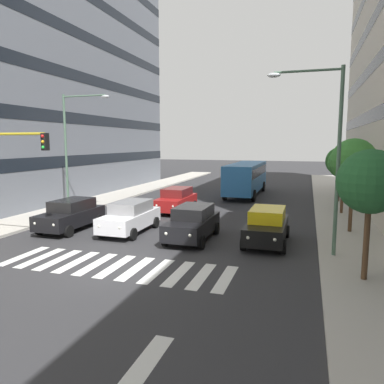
{
  "coord_description": "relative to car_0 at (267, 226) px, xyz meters",
  "views": [
    {
      "loc": [
        -7.18,
        12.51,
        4.9
      ],
      "look_at": [
        -1.36,
        -5.86,
        2.31
      ],
      "focal_mm": 34.19,
      "sensor_mm": 36.0,
      "label": 1
    }
  ],
  "objects": [
    {
      "name": "car_2",
      "position": [
        7.41,
        0.01,
        0.0
      ],
      "size": [
        2.02,
        4.44,
        1.72
      ],
      "color": "silver",
      "rests_on": "ground_plane"
    },
    {
      "name": "street_tree_1",
      "position": [
        -4.09,
        -3.22,
        3.06
      ],
      "size": [
        2.36,
        2.36,
        5.0
      ],
      "color": "#513823",
      "rests_on": "sidewalk_left"
    },
    {
      "name": "car_row2_0",
      "position": [
        7.05,
        -6.4,
        0.0
      ],
      "size": [
        2.02,
        4.44,
        1.72
      ],
      "color": "maroon",
      "rests_on": "ground_plane"
    },
    {
      "name": "street_tree_2",
      "position": [
        -4.1,
        -8.73,
        2.64
      ],
      "size": [
        2.09,
        2.09,
        4.45
      ],
      "color": "#513823",
      "rests_on": "sidewalk_left"
    },
    {
      "name": "street_lamp_right",
      "position": [
        13.23,
        -3.24,
        4.11
      ],
      "size": [
        3.49,
        0.28,
        7.92
      ],
      "color": "#4C6B56",
      "rests_on": "sidewalk_right"
    },
    {
      "name": "ground_plane",
      "position": [
        5.4,
        5.25,
        -0.89
      ],
      "size": [
        180.0,
        180.0,
        0.0
      ],
      "primitive_type": "plane",
      "color": "#2D2D30"
    },
    {
      "name": "lane_arrow_0",
      "position": [
        1.51,
        10.75,
        -0.88
      ],
      "size": [
        0.5,
        2.2,
        0.01
      ],
      "primitive_type": "cube",
      "color": "silver",
      "rests_on": "ground_plane"
    },
    {
      "name": "car_1",
      "position": [
        3.68,
        0.4,
        0.0
      ],
      "size": [
        2.02,
        4.44,
        1.72
      ],
      "color": "black",
      "rests_on": "ground_plane"
    },
    {
      "name": "sidewalk_left",
      "position": [
        -4.04,
        5.25,
        -0.81
      ],
      "size": [
        3.3,
        90.0,
        0.15
      ],
      "primitive_type": "cube",
      "color": "#B2ADA3",
      "rests_on": "ground_plane"
    },
    {
      "name": "street_lamp_left",
      "position": [
        -2.52,
        1.51,
        4.02
      ],
      "size": [
        3.08,
        0.28,
        7.84
      ],
      "color": "#4C6B56",
      "rests_on": "sidewalk_left"
    },
    {
      "name": "car_3",
      "position": [
        10.88,
        0.48,
        0.0
      ],
      "size": [
        2.02,
        4.44,
        1.72
      ],
      "color": "black",
      "rests_on": "ground_plane"
    },
    {
      "name": "street_tree_3",
      "position": [
        -4.28,
        -14.17,
        2.53
      ],
      "size": [
        2.29,
        2.29,
        4.43
      ],
      "color": "#513823",
      "rests_on": "sidewalk_left"
    },
    {
      "name": "traffic_light_gantry",
      "position": [
        11.73,
        4.38,
        2.77
      ],
      "size": [
        3.81,
        0.36,
        5.5
      ],
      "color": "#AD991E",
      "rests_on": "ground_plane"
    },
    {
      "name": "bus_behind_traffic",
      "position": [
        3.68,
        -16.43,
        0.97
      ],
      "size": [
        2.78,
        10.5,
        3.0
      ],
      "color": "#286BAD",
      "rests_on": "ground_plane"
    },
    {
      "name": "crosswalk_markings",
      "position": [
        5.4,
        5.25,
        -0.88
      ],
      "size": [
        9.45,
        2.8,
        0.01
      ],
      "color": "silver",
      "rests_on": "ground_plane"
    },
    {
      "name": "building_right_block_0",
      "position": [
        21.24,
        -13.0,
        14.61
      ],
      "size": [
        9.55,
        26.53,
        31.0
      ],
      "color": "slate",
      "rests_on": "ground_plane"
    },
    {
      "name": "street_tree_0",
      "position": [
        -3.83,
        4.19,
        2.69
      ],
      "size": [
        2.21,
        2.21,
        4.55
      ],
      "color": "#513823",
      "rests_on": "sidewalk_left"
    },
    {
      "name": "car_0",
      "position": [
        0.0,
        0.0,
        0.0
      ],
      "size": [
        2.02,
        4.44,
        1.72
      ],
      "color": "black",
      "rests_on": "ground_plane"
    }
  ]
}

